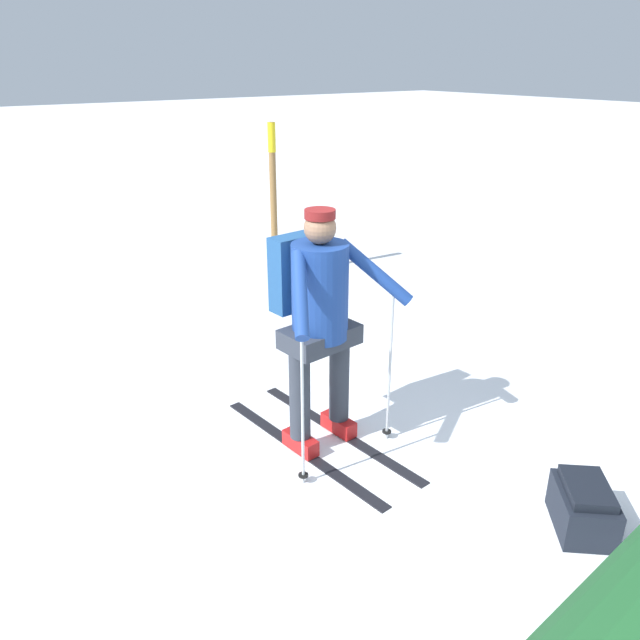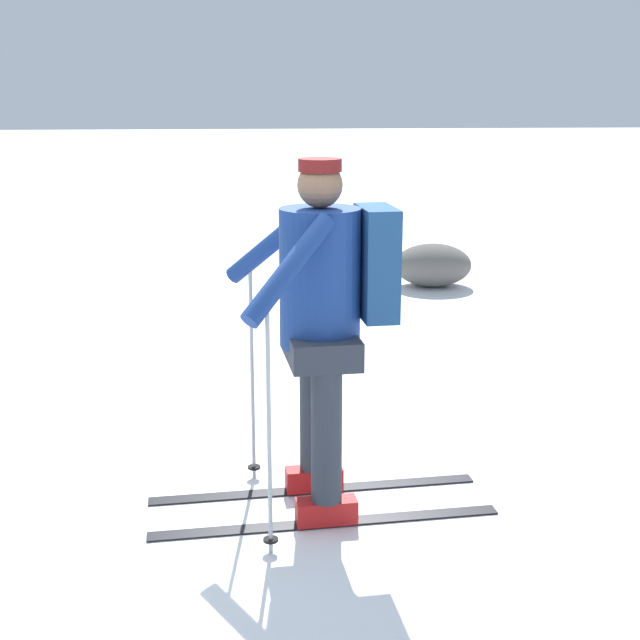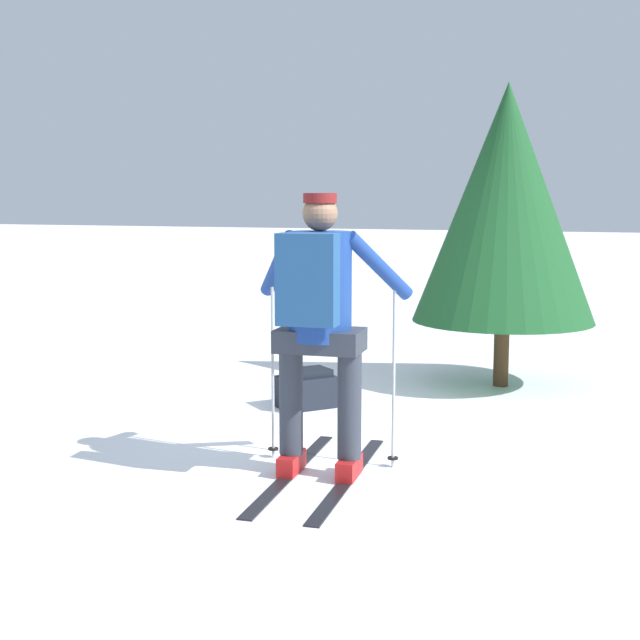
{
  "view_description": "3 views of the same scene",
  "coord_description": "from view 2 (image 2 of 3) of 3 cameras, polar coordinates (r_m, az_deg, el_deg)",
  "views": [
    {
      "loc": [
        2.62,
        -2.08,
        2.67
      ],
      "look_at": [
        -0.6,
        0.24,
        0.99
      ],
      "focal_mm": 35.0,
      "sensor_mm": 36.0,
      "label": 1
    },
    {
      "loc": [
        -0.28,
        4.41,
        2.1
      ],
      "look_at": [
        -0.6,
        0.24,
        0.99
      ],
      "focal_mm": 50.0,
      "sensor_mm": 36.0,
      "label": 2
    },
    {
      "loc": [
        -5.69,
        -1.65,
        1.75
      ],
      "look_at": [
        -0.6,
        0.24,
        0.99
      ],
      "focal_mm": 50.0,
      "sensor_mm": 36.0,
      "label": 3
    }
  ],
  "objects": [
    {
      "name": "skier",
      "position": [
        4.31,
        0.36,
        0.65
      ],
      "size": [
        1.78,
        1.05,
        1.77
      ],
      "color": "black",
      "rests_on": "ground_plane"
    },
    {
      "name": "ground_plane",
      "position": [
        4.89,
        -7.42,
        -10.73
      ],
      "size": [
        80.0,
        80.0,
        0.0
      ],
      "primitive_type": "plane",
      "color": "white"
    },
    {
      "name": "rock_boulder",
      "position": [
        9.64,
        7.23,
        3.52
      ],
      "size": [
        0.83,
        0.7,
        0.45
      ],
      "primitive_type": "ellipsoid",
      "color": "slate",
      "rests_on": "ground_plane"
    }
  ]
}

